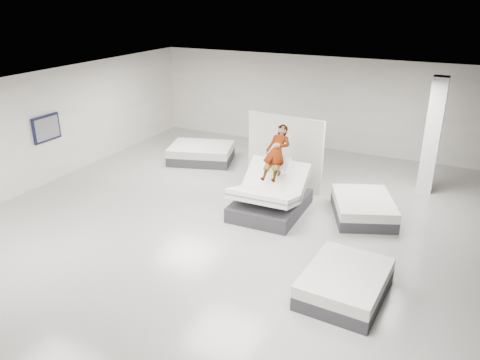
{
  "coord_description": "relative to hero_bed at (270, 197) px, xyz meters",
  "views": [
    {
      "loc": [
        4.66,
        -8.63,
        5.23
      ],
      "look_at": [
        0.08,
        0.73,
        1.0
      ],
      "focal_mm": 35.0,
      "sensor_mm": 36.0,
      "label": 1
    }
  ],
  "objects": [
    {
      "name": "room",
      "position": [
        -0.64,
        -1.34,
        1.19
      ],
      "size": [
        14.0,
        14.04,
        3.2
      ],
      "color": "#B5B3AB",
      "rests_on": "ground"
    },
    {
      "name": "hero_bed",
      "position": [
        0.0,
        0.0,
        0.0
      ],
      "size": [
        1.63,
        2.13,
        1.32
      ],
      "color": "#343338",
      "rests_on": "floor"
    },
    {
      "name": "person",
      "position": [
        -0.0,
        0.32,
        0.85
      ],
      "size": [
        0.58,
        1.41,
        1.31
      ],
      "primitive_type": "imported",
      "rotation": [
        0.84,
        0.0,
        0.01
      ],
      "color": "slate",
      "rests_on": "hero_bed"
    },
    {
      "name": "remote",
      "position": [
        0.22,
        -0.03,
        0.68
      ],
      "size": [
        0.05,
        0.14,
        0.08
      ],
      "primitive_type": "cube",
      "rotation": [
        0.35,
        0.0,
        0.01
      ],
      "color": "black",
      "rests_on": "person"
    },
    {
      "name": "divider_panel",
      "position": [
        -0.31,
        1.72,
        0.63
      ],
      "size": [
        2.29,
        0.37,
        2.09
      ],
      "primitive_type": "cube",
      "rotation": [
        0.0,
        0.0,
        -0.12
      ],
      "color": "silver",
      "rests_on": "floor"
    },
    {
      "name": "flat_bed_right_far",
      "position": [
        2.17,
        0.76,
        -0.16
      ],
      "size": [
        1.95,
        2.2,
        0.5
      ],
      "color": "#343338",
      "rests_on": "floor"
    },
    {
      "name": "flat_bed_right_near",
      "position": [
        2.58,
        -2.63,
        -0.16
      ],
      "size": [
        1.48,
        1.91,
        0.5
      ],
      "color": "#343338",
      "rests_on": "floor"
    },
    {
      "name": "flat_bed_left_far",
      "position": [
        -3.52,
        2.54,
        -0.14
      ],
      "size": [
        2.33,
        2.0,
        0.54
      ],
      "color": "#343338",
      "rests_on": "floor"
    },
    {
      "name": "column",
      "position": [
        3.36,
        3.16,
        1.19
      ],
      "size": [
        0.4,
        0.4,
        3.2
      ],
      "primitive_type": "cube",
      "color": "white",
      "rests_on": "floor"
    },
    {
      "name": "wall_poster",
      "position": [
        -6.57,
        -0.84,
        1.19
      ],
      "size": [
        0.06,
        0.95,
        0.75
      ],
      "color": "black",
      "rests_on": "wall_left"
    }
  ]
}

